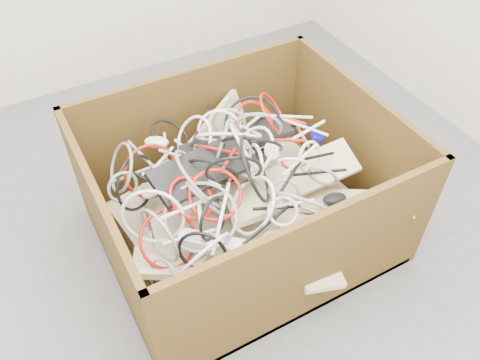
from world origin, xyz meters
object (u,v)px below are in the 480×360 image
power_strip_right (222,246)px  vga_plug (317,137)px  cardboard_box (239,211)px  power_strip_left (192,178)px

power_strip_right → vga_plug: vga_plug is taller
cardboard_box → vga_plug: cardboard_box is taller
power_strip_right → vga_plug: size_ratio=6.57×
cardboard_box → power_strip_right: bearing=-129.4°
cardboard_box → power_strip_right: 0.35m
cardboard_box → vga_plug: size_ratio=23.95×
power_strip_left → cardboard_box: bearing=-69.5°
cardboard_box → power_strip_right: size_ratio=3.64×
power_strip_left → vga_plug: power_strip_left is taller
cardboard_box → power_strip_left: cardboard_box is taller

